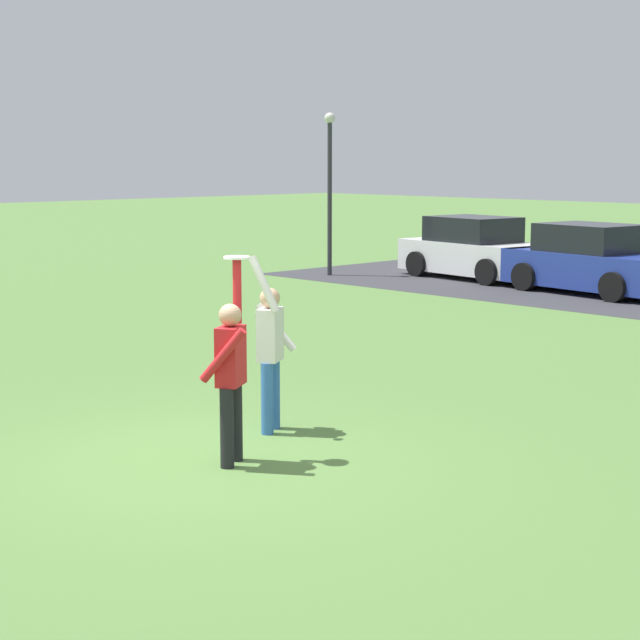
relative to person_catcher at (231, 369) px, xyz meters
The scene contains 7 objects.
ground_plane 1.01m from the person_catcher, 150.18° to the right, with size 120.00×120.00×0.00m, color #567F3D.
person_catcher is the anchor object (origin of this frame).
person_defender 1.35m from the person_catcher, 121.58° to the left, with size 0.62×0.66×2.04m.
frisbee_disc 1.13m from the person_catcher, 121.58° to the left, with size 0.27×0.27×0.02m, color white.
parked_car_white 17.54m from the person_catcher, 119.72° to the left, with size 4.29×2.41×1.59m.
parked_car_blue 15.55m from the person_catcher, 108.54° to the left, with size 4.29×2.41×1.59m.
lamppost_by_lot 17.63m from the person_catcher, 132.27° to the left, with size 0.28×0.28×4.26m.
Camera 1 is at (8.32, -6.46, 3.09)m, focal length 59.24 mm.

